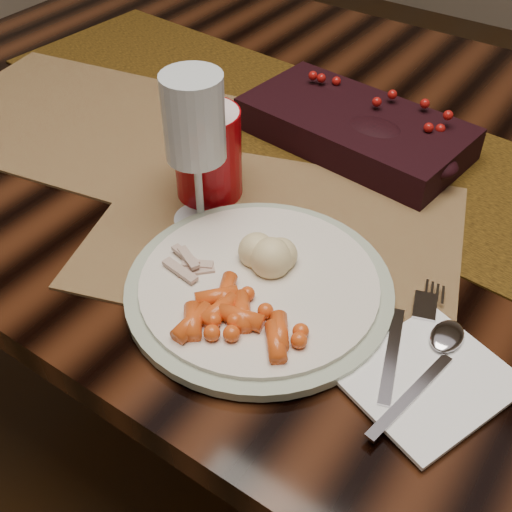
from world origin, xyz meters
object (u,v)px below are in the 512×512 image
Objects in this scene: baby_carrots at (241,311)px; wine_glass at (196,154)px; dining_table at (361,348)px; dinner_plate at (259,286)px; centerpiece at (355,123)px; turkey_shreds at (188,267)px; napkin at (428,379)px; red_cup at (208,154)px; placemat_main at (276,235)px; mashed_potatoes at (256,245)px.

wine_glass reaches higher than baby_carrots.
dining_table is at bearing 56.39° from wine_glass.
wine_glass is at bearing 153.97° from dinner_plate.
baby_carrots is at bearing -78.62° from centerpiece.
turkey_shreds reaches higher than dining_table.
red_cup is (-0.37, 0.13, 0.06)m from napkin.
red_cup is 0.60× the size of wine_glass.
napkin is at bearing -52.03° from centerpiece.
centerpiece reaches higher than turkey_shreds.
turkey_shreds reaches higher than dinner_plate.
centerpiece is at bearing 101.38° from baby_carrots.
wine_glass is (0.03, -0.05, 0.04)m from red_cup.
dining_table is at bearing 55.49° from placemat_main.
turkey_shreds is (-0.09, -0.33, 0.40)m from dining_table.
red_cup is (-0.16, 0.12, 0.05)m from dinner_plate.
placemat_main is at bearing 177.10° from napkin.
napkin is at bearing -8.50° from mashed_potatoes.
napkin is (0.27, -0.34, -0.03)m from centerpiece.
dinner_plate reaches higher than dining_table.
turkey_shreds is (-0.03, -0.13, 0.02)m from placemat_main.
wine_glass is (-0.10, -0.03, 0.10)m from placemat_main.
centerpiece is 0.34m from dinner_plate.
placemat_main is 2.24× the size of wine_glass.
centerpiece is (-0.08, 0.04, 0.41)m from dining_table.
napkin is at bearing 5.14° from turkey_shreds.
turkey_shreds is 0.31× the size of wine_glass.
centerpiece is at bearing 154.02° from dining_table.
napkin is 0.76× the size of wine_glass.
wine_glass reaches higher than centerpiece.
dinner_plate is 0.21m from red_cup.
baby_carrots reaches higher than dinner_plate.
centerpiece is at bearing 77.06° from placemat_main.
placemat_main is (0.02, -0.24, -0.03)m from centerpiece.
dining_table is 0.43m from placemat_main.
dining_table is 0.53m from turkey_shreds.
dining_table is at bearing 141.42° from napkin.
dining_table is 6.03× the size of dinner_plate.
placemat_main is at bearing 112.71° from dinner_plate.
dinner_plate is at bearing 23.82° from turkey_shreds.
mashed_potatoes reaches higher than turkey_shreds.
dining_table is at bearing 45.07° from red_cup.
placemat_main is 3.64× the size of baby_carrots.
placemat_main is 7.16× the size of turkey_shreds.
dining_table is 9.03× the size of wine_glass.
dinner_plate is (0.06, -0.34, -0.02)m from centerpiece.
wine_glass reaches higher than mashed_potatoes.
turkey_shreds is (-0.05, -0.06, -0.02)m from mashed_potatoes.
dinner_plate is 1.97× the size of napkin.
napkin is at bearing 14.41° from baby_carrots.
centerpiece reaches higher than napkin.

